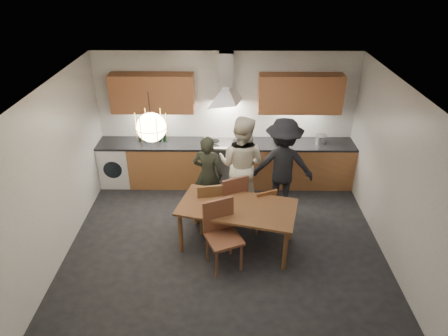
{
  "coord_description": "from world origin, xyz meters",
  "views": [
    {
      "loc": [
        0.04,
        -5.08,
        4.23
      ],
      "look_at": [
        -0.02,
        0.4,
        1.2
      ],
      "focal_mm": 32.0,
      "sensor_mm": 36.0,
      "label": 1
    }
  ],
  "objects_px": {
    "chair_front": "(221,230)",
    "stock_pot": "(321,139)",
    "dining_table": "(237,211)",
    "chair_back_left": "(210,204)",
    "wine_bottles": "(152,135)",
    "person_left": "(208,175)",
    "person_mid": "(241,164)",
    "mixing_bowl": "(282,143)",
    "person_right": "(282,165)"
  },
  "relations": [
    {
      "from": "wine_bottles",
      "to": "person_left",
      "type": "bearing_deg",
      "value": -41.92
    },
    {
      "from": "person_mid",
      "to": "chair_front",
      "type": "bearing_deg",
      "value": 99.91
    },
    {
      "from": "chair_front",
      "to": "stock_pot",
      "type": "bearing_deg",
      "value": 28.08
    },
    {
      "from": "chair_back_left",
      "to": "wine_bottles",
      "type": "xyz_separation_m",
      "value": [
        -1.18,
        1.63,
        0.49
      ]
    },
    {
      "from": "person_right",
      "to": "mixing_bowl",
      "type": "bearing_deg",
      "value": -93.5
    },
    {
      "from": "chair_front",
      "to": "person_right",
      "type": "relative_size",
      "value": 0.61
    },
    {
      "from": "person_left",
      "to": "mixing_bowl",
      "type": "bearing_deg",
      "value": -133.56
    },
    {
      "from": "person_mid",
      "to": "person_right",
      "type": "bearing_deg",
      "value": -155.92
    },
    {
      "from": "chair_back_left",
      "to": "stock_pot",
      "type": "bearing_deg",
      "value": -154.07
    },
    {
      "from": "person_left",
      "to": "stock_pot",
      "type": "relative_size",
      "value": 6.82
    },
    {
      "from": "chair_back_left",
      "to": "chair_front",
      "type": "bearing_deg",
      "value": 93.09
    },
    {
      "from": "dining_table",
      "to": "person_right",
      "type": "distance_m",
      "value": 1.39
    },
    {
      "from": "person_mid",
      "to": "mixing_bowl",
      "type": "xyz_separation_m",
      "value": [
        0.8,
        0.81,
        0.04
      ]
    },
    {
      "from": "chair_front",
      "to": "wine_bottles",
      "type": "relative_size",
      "value": 1.97
    },
    {
      "from": "stock_pot",
      "to": "wine_bottles",
      "type": "xyz_separation_m",
      "value": [
        -3.27,
        0.04,
        0.06
      ]
    },
    {
      "from": "chair_back_left",
      "to": "stock_pot",
      "type": "height_order",
      "value": "stock_pot"
    },
    {
      "from": "stock_pot",
      "to": "person_mid",
      "type": "bearing_deg",
      "value": -150.49
    },
    {
      "from": "person_left",
      "to": "mixing_bowl",
      "type": "height_order",
      "value": "person_left"
    },
    {
      "from": "chair_front",
      "to": "wine_bottles",
      "type": "xyz_separation_m",
      "value": [
        -1.38,
        2.41,
        0.43
      ]
    },
    {
      "from": "dining_table",
      "to": "person_left",
      "type": "bearing_deg",
      "value": 130.45
    },
    {
      "from": "chair_back_left",
      "to": "chair_front",
      "type": "xyz_separation_m",
      "value": [
        0.2,
        -0.77,
        0.07
      ]
    },
    {
      "from": "mixing_bowl",
      "to": "person_left",
      "type": "bearing_deg",
      "value": -146.95
    },
    {
      "from": "chair_back_left",
      "to": "person_mid",
      "type": "xyz_separation_m",
      "value": [
        0.53,
        0.72,
        0.35
      ]
    },
    {
      "from": "person_right",
      "to": "mixing_bowl",
      "type": "xyz_separation_m",
      "value": [
        0.07,
        0.79,
        0.06
      ]
    },
    {
      "from": "person_left",
      "to": "person_right",
      "type": "height_order",
      "value": "person_right"
    },
    {
      "from": "stock_pot",
      "to": "wine_bottles",
      "type": "distance_m",
      "value": 3.27
    },
    {
      "from": "dining_table",
      "to": "chair_back_left",
      "type": "height_order",
      "value": "chair_back_left"
    },
    {
      "from": "chair_front",
      "to": "person_left",
      "type": "distance_m",
      "value": 1.43
    },
    {
      "from": "person_mid",
      "to": "wine_bottles",
      "type": "relative_size",
      "value": 3.33
    },
    {
      "from": "dining_table",
      "to": "stock_pot",
      "type": "relative_size",
      "value": 9.05
    },
    {
      "from": "person_right",
      "to": "stock_pot",
      "type": "bearing_deg",
      "value": -132.35
    },
    {
      "from": "chair_front",
      "to": "mixing_bowl",
      "type": "bearing_deg",
      "value": 40.53
    },
    {
      "from": "person_left",
      "to": "person_mid",
      "type": "distance_m",
      "value": 0.62
    },
    {
      "from": "chair_front",
      "to": "person_right",
      "type": "xyz_separation_m",
      "value": [
        1.05,
        1.51,
        0.26
      ]
    },
    {
      "from": "person_right",
      "to": "chair_back_left",
      "type": "bearing_deg",
      "value": 32.23
    },
    {
      "from": "dining_table",
      "to": "chair_front",
      "type": "relative_size",
      "value": 1.83
    },
    {
      "from": "person_left",
      "to": "stock_pot",
      "type": "bearing_deg",
      "value": -142.25
    },
    {
      "from": "person_left",
      "to": "person_right",
      "type": "distance_m",
      "value": 1.32
    },
    {
      "from": "chair_front",
      "to": "stock_pot",
      "type": "xyz_separation_m",
      "value": [
        1.89,
        2.37,
        0.37
      ]
    },
    {
      "from": "dining_table",
      "to": "chair_back_left",
      "type": "bearing_deg",
      "value": 153.45
    },
    {
      "from": "chair_front",
      "to": "person_right",
      "type": "height_order",
      "value": "person_right"
    },
    {
      "from": "person_left",
      "to": "stock_pot",
      "type": "height_order",
      "value": "person_left"
    },
    {
      "from": "person_right",
      "to": "wine_bottles",
      "type": "bearing_deg",
      "value": -18.45
    },
    {
      "from": "chair_front",
      "to": "person_mid",
      "type": "xyz_separation_m",
      "value": [
        0.33,
        1.49,
        0.29
      ]
    },
    {
      "from": "stock_pot",
      "to": "person_right",
      "type": "bearing_deg",
      "value": -134.14
    },
    {
      "from": "dining_table",
      "to": "stock_pot",
      "type": "height_order",
      "value": "stock_pot"
    },
    {
      "from": "mixing_bowl",
      "to": "chair_back_left",
      "type": "bearing_deg",
      "value": -131.0
    },
    {
      "from": "person_mid",
      "to": "stock_pot",
      "type": "distance_m",
      "value": 1.79
    },
    {
      "from": "person_left",
      "to": "mixing_bowl",
      "type": "distance_m",
      "value": 1.66
    },
    {
      "from": "dining_table",
      "to": "person_right",
      "type": "height_order",
      "value": "person_right"
    }
  ]
}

